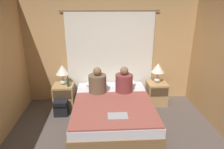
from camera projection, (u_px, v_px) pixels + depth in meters
The scene contains 15 objects.
wall_back at pixel (110, 50), 4.74m from camera, with size 4.08×0.06×2.50m.
curtain_panel at pixel (110, 58), 4.74m from camera, with size 2.23×0.02×2.16m.
bed at pixel (113, 112), 4.03m from camera, with size 1.56×2.02×0.48m.
nightstand_left at pixel (64, 95), 4.67m from camera, with size 0.46×0.45×0.53m.
nightstand_right at pixel (156, 93), 4.79m from camera, with size 0.46×0.45×0.53m.
lamp_left at pixel (62, 71), 4.51m from camera, with size 0.30×0.30×0.46m.
lamp_right at pixel (158, 69), 4.63m from camera, with size 0.30×0.30×0.46m.
pillow_left at pixel (96, 83), 4.66m from camera, with size 0.50×0.35×0.12m.
pillow_right at pixel (125, 83), 4.69m from camera, with size 0.50×0.35×0.12m.
blanket_on_bed at pixel (114, 108), 3.66m from camera, with size 1.50×1.34×0.03m.
person_left_in_bed at pixel (97, 83), 4.23m from camera, with size 0.38×0.38×0.58m.
person_right_in_bed at pixel (124, 82), 4.26m from camera, with size 0.37×0.37×0.58m.
beer_bottle_on_left_stand at pixel (68, 82), 4.46m from camera, with size 0.06×0.06×0.24m.
laptop_on_bed at pixel (118, 116), 3.36m from camera, with size 0.34×0.22×0.02m.
backpack_on_floor at pixel (61, 107), 4.31m from camera, with size 0.29×0.27×0.34m.
Camera 1 is at (-0.22, -2.65, 2.32)m, focal length 32.00 mm.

